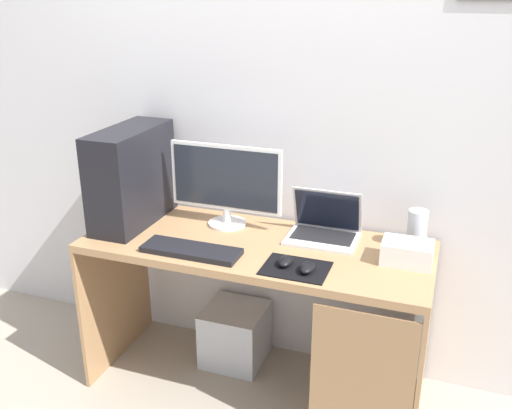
{
  "coord_description": "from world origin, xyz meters",
  "views": [
    {
      "loc": [
        0.77,
        -2.12,
        1.79
      ],
      "look_at": [
        0.0,
        0.0,
        0.93
      ],
      "focal_mm": 39.95,
      "sensor_mm": 36.0,
      "label": 1
    }
  ],
  "objects_px": {
    "keyboard": "(191,250)",
    "subwoofer": "(235,334)",
    "mouse_left": "(286,261)",
    "speaker": "(417,229)",
    "projector": "(407,252)",
    "mouse_right": "(307,267)",
    "laptop": "(324,228)",
    "monitor": "(226,183)",
    "pc_tower": "(132,176)"
  },
  "relations": [
    {
      "from": "mouse_right",
      "to": "subwoofer",
      "type": "distance_m",
      "value": 0.84
    },
    {
      "from": "keyboard",
      "to": "subwoofer",
      "type": "xyz_separation_m",
      "value": [
        0.06,
        0.33,
        -0.61
      ]
    },
    {
      "from": "speaker",
      "to": "keyboard",
      "type": "distance_m",
      "value": 0.96
    },
    {
      "from": "subwoofer",
      "to": "laptop",
      "type": "bearing_deg",
      "value": 1.1
    },
    {
      "from": "projector",
      "to": "keyboard",
      "type": "relative_size",
      "value": 0.48
    },
    {
      "from": "mouse_left",
      "to": "speaker",
      "type": "bearing_deg",
      "value": 36.94
    },
    {
      "from": "speaker",
      "to": "mouse_left",
      "type": "distance_m",
      "value": 0.59
    },
    {
      "from": "pc_tower",
      "to": "keyboard",
      "type": "relative_size",
      "value": 1.16
    },
    {
      "from": "pc_tower",
      "to": "projector",
      "type": "relative_size",
      "value": 2.44
    },
    {
      "from": "monitor",
      "to": "keyboard",
      "type": "bearing_deg",
      "value": -94.46
    },
    {
      "from": "mouse_right",
      "to": "subwoofer",
      "type": "relative_size",
      "value": 0.33
    },
    {
      "from": "mouse_left",
      "to": "subwoofer",
      "type": "bearing_deg",
      "value": 138.27
    },
    {
      "from": "speaker",
      "to": "keyboard",
      "type": "relative_size",
      "value": 0.4
    },
    {
      "from": "monitor",
      "to": "projector",
      "type": "relative_size",
      "value": 2.66
    },
    {
      "from": "speaker",
      "to": "mouse_right",
      "type": "distance_m",
      "value": 0.54
    },
    {
      "from": "projector",
      "to": "mouse_right",
      "type": "bearing_deg",
      "value": -148.4
    },
    {
      "from": "projector",
      "to": "laptop",
      "type": "bearing_deg",
      "value": 160.98
    },
    {
      "from": "mouse_right",
      "to": "monitor",
      "type": "bearing_deg",
      "value": 145.37
    },
    {
      "from": "mouse_right",
      "to": "subwoofer",
      "type": "xyz_separation_m",
      "value": [
        -0.45,
        0.34,
        -0.62
      ]
    },
    {
      "from": "mouse_left",
      "to": "mouse_right",
      "type": "height_order",
      "value": "same"
    },
    {
      "from": "laptop",
      "to": "speaker",
      "type": "distance_m",
      "value": 0.4
    },
    {
      "from": "projector",
      "to": "mouse_left",
      "type": "xyz_separation_m",
      "value": [
        -0.45,
        -0.19,
        -0.02
      ]
    },
    {
      "from": "monitor",
      "to": "speaker",
      "type": "height_order",
      "value": "monitor"
    },
    {
      "from": "monitor",
      "to": "keyboard",
      "type": "xyz_separation_m",
      "value": [
        -0.03,
        -0.32,
        -0.19
      ]
    },
    {
      "from": "subwoofer",
      "to": "speaker",
      "type": "bearing_deg",
      "value": 2.77
    },
    {
      "from": "pc_tower",
      "to": "laptop",
      "type": "bearing_deg",
      "value": 7.75
    },
    {
      "from": "mouse_left",
      "to": "mouse_right",
      "type": "relative_size",
      "value": 1.0
    },
    {
      "from": "keyboard",
      "to": "mouse_right",
      "type": "relative_size",
      "value": 4.38
    },
    {
      "from": "speaker",
      "to": "mouse_left",
      "type": "xyz_separation_m",
      "value": [
        -0.47,
        -0.35,
        -0.06
      ]
    },
    {
      "from": "laptop",
      "to": "mouse_left",
      "type": "xyz_separation_m",
      "value": [
        -0.08,
        -0.32,
        -0.02
      ]
    },
    {
      "from": "projector",
      "to": "subwoofer",
      "type": "height_order",
      "value": "projector"
    },
    {
      "from": "keyboard",
      "to": "subwoofer",
      "type": "bearing_deg",
      "value": 80.45
    },
    {
      "from": "subwoofer",
      "to": "monitor",
      "type": "bearing_deg",
      "value": -164.05
    },
    {
      "from": "projector",
      "to": "mouse_left",
      "type": "distance_m",
      "value": 0.49
    },
    {
      "from": "pc_tower",
      "to": "speaker",
      "type": "xyz_separation_m",
      "value": [
        1.28,
        0.15,
        -0.14
      ]
    },
    {
      "from": "mouse_left",
      "to": "subwoofer",
      "type": "xyz_separation_m",
      "value": [
        -0.35,
        0.31,
        -0.62
      ]
    },
    {
      "from": "mouse_left",
      "to": "pc_tower",
      "type": "bearing_deg",
      "value": 166.07
    },
    {
      "from": "mouse_right",
      "to": "pc_tower",
      "type": "bearing_deg",
      "value": 165.98
    },
    {
      "from": "pc_tower",
      "to": "mouse_left",
      "type": "relative_size",
      "value": 5.09
    },
    {
      "from": "laptop",
      "to": "pc_tower",
      "type": "bearing_deg",
      "value": -172.25
    },
    {
      "from": "keyboard",
      "to": "subwoofer",
      "type": "distance_m",
      "value": 0.7
    },
    {
      "from": "laptop",
      "to": "mouse_left",
      "type": "height_order",
      "value": "laptop"
    },
    {
      "from": "monitor",
      "to": "subwoofer",
      "type": "height_order",
      "value": "monitor"
    },
    {
      "from": "projector",
      "to": "keyboard",
      "type": "xyz_separation_m",
      "value": [
        -0.86,
        -0.21,
        -0.03
      ]
    },
    {
      "from": "laptop",
      "to": "mouse_right",
      "type": "bearing_deg",
      "value": -87.05
    },
    {
      "from": "keyboard",
      "to": "mouse_right",
      "type": "bearing_deg",
      "value": -0.57
    },
    {
      "from": "speaker",
      "to": "keyboard",
      "type": "bearing_deg",
      "value": -156.95
    },
    {
      "from": "monitor",
      "to": "keyboard",
      "type": "distance_m",
      "value": 0.38
    },
    {
      "from": "pc_tower",
      "to": "laptop",
      "type": "relative_size",
      "value": 1.58
    },
    {
      "from": "keyboard",
      "to": "projector",
      "type": "bearing_deg",
      "value": 13.97
    }
  ]
}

